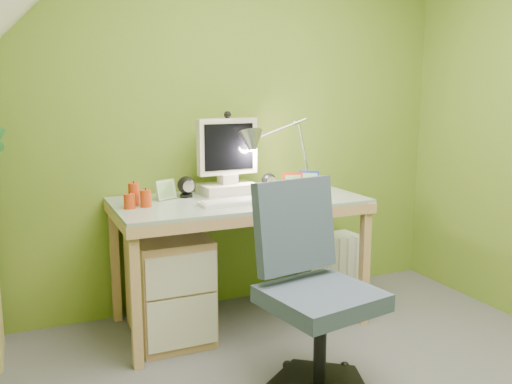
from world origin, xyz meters
name	(u,v)px	position (x,y,z in m)	size (l,w,h in m)	color
wall_back	(219,122)	(0.00, 1.60, 1.20)	(3.20, 0.01, 2.40)	olive
desk	(239,261)	(-0.01, 1.23, 0.39)	(1.44, 0.72, 0.77)	tan
monitor	(227,149)	(-0.01, 1.41, 1.05)	(0.41, 0.23, 0.56)	silver
speaker_left	(186,187)	(-0.28, 1.39, 0.84)	(0.11, 0.11, 0.13)	black
speaker_right	(269,182)	(0.26, 1.39, 0.83)	(0.09, 0.09, 0.11)	black
keyboard	(234,202)	(-0.09, 1.09, 0.78)	(0.40, 0.13, 0.02)	white
mousepad	(307,197)	(0.37, 1.09, 0.78)	(0.22, 0.15, 0.01)	#BE5B1D
mouse	(307,194)	(0.37, 1.09, 0.79)	(0.12, 0.08, 0.04)	white
amber_tumbler	(272,191)	(0.17, 1.15, 0.82)	(0.07, 0.07, 0.09)	#935415
candle_cluster	(135,196)	(-0.61, 1.24, 0.83)	(0.16, 0.14, 0.12)	#BB3710
photo_frame_red	(293,181)	(0.41, 1.35, 0.83)	(0.13, 0.02, 0.11)	#B62713
photo_frame_blue	(309,179)	(0.55, 1.39, 0.83)	(0.13, 0.02, 0.11)	navy
photo_frame_green	(166,190)	(-0.41, 1.37, 0.83)	(0.13, 0.02, 0.11)	#9ABA80
desk_lamp	(293,138)	(0.44, 1.41, 1.10)	(0.60, 0.26, 0.65)	#AFB0B4
task_chair	(321,295)	(0.04, 0.34, 0.48)	(0.54, 0.54, 0.97)	#39475E
radiator	(328,264)	(0.75, 1.46, 0.20)	(0.41, 0.16, 0.41)	silver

